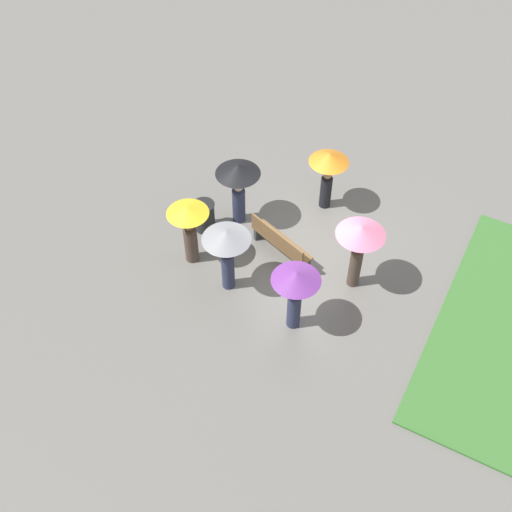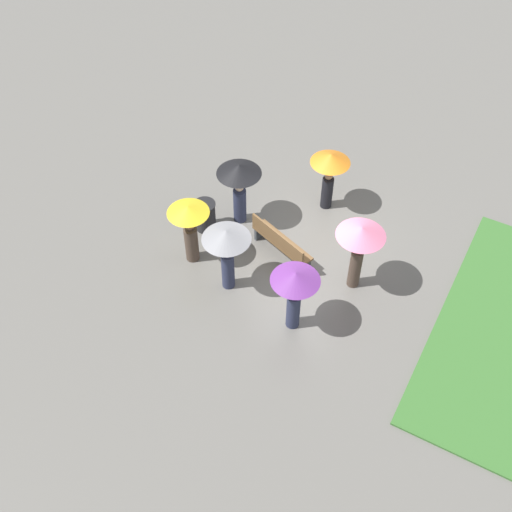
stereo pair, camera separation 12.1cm
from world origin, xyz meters
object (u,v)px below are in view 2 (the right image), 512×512
crowd_person_purple (295,286)px  trash_bin (205,216)px  crowd_person_pink (360,241)px  park_bench (280,243)px  crowd_person_black (239,179)px  crowd_person_orange (330,167)px  crowd_person_yellow (189,223)px  crowd_person_grey (227,244)px

crowd_person_purple → trash_bin: bearing=-28.2°
crowd_person_pink → crowd_person_purple: bearing=93.6°
park_bench → crowd_person_black: crowd_person_black is taller
crowd_person_orange → park_bench: bearing=124.1°
crowd_person_pink → crowd_person_yellow: bearing=42.9°
park_bench → crowd_person_grey: crowd_person_grey is taller
crowd_person_grey → crowd_person_orange: crowd_person_grey is taller
trash_bin → crowd_person_purple: size_ratio=0.47×
crowd_person_yellow → crowd_person_pink: bearing=53.6°
trash_bin → crowd_person_pink: bearing=-178.8°
park_bench → crowd_person_black: bearing=-3.1°
crowd_person_black → crowd_person_orange: bearing=158.3°
trash_bin → crowd_person_orange: (-2.44, -2.31, 0.94)m
crowd_person_purple → crowd_person_orange: bearing=-77.6°
crowd_person_grey → crowd_person_orange: 3.85m
trash_bin → crowd_person_orange: crowd_person_orange is taller
park_bench → crowd_person_purple: size_ratio=1.03×
trash_bin → crowd_person_black: size_ratio=0.45×
trash_bin → crowd_person_black: bearing=-132.2°
crowd_person_grey → crowd_person_black: (0.90, -2.13, -0.03)m
crowd_person_yellow → crowd_person_black: size_ratio=0.95×
crowd_person_grey → crowd_person_pink: (-2.66, -1.51, 0.07)m
trash_bin → crowd_person_pink: crowd_person_pink is taller
trash_bin → crowd_person_grey: size_ratio=0.45×
park_bench → crowd_person_orange: 2.45m
crowd_person_purple → crowd_person_black: bearing=-42.6°
park_bench → crowd_person_yellow: crowd_person_yellow is taller
crowd_person_orange → crowd_person_purple: bearing=144.4°
crowd_person_purple → crowd_person_pink: (-0.75, -1.81, 0.16)m
crowd_person_grey → crowd_person_pink: size_ratio=0.97×
crowd_person_yellow → crowd_person_orange: (-2.15, -3.41, 0.12)m
crowd_person_purple → crowd_person_black: 3.71m
crowd_person_purple → crowd_person_grey: 1.93m
park_bench → crowd_person_black: size_ratio=0.99×
crowd_person_purple → crowd_person_pink: bearing=-114.1°
park_bench → crowd_person_black: (1.55, -0.66, 0.96)m
trash_bin → crowd_person_purple: (-3.44, 1.73, 0.95)m
park_bench → crowd_person_pink: bearing=-159.2°
trash_bin → crowd_person_grey: (-1.54, 1.42, 1.03)m
crowd_person_purple → crowd_person_grey: size_ratio=0.96×
crowd_person_grey → crowd_person_purple: bearing=-86.3°
crowd_person_purple → crowd_person_pink: size_ratio=0.93×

